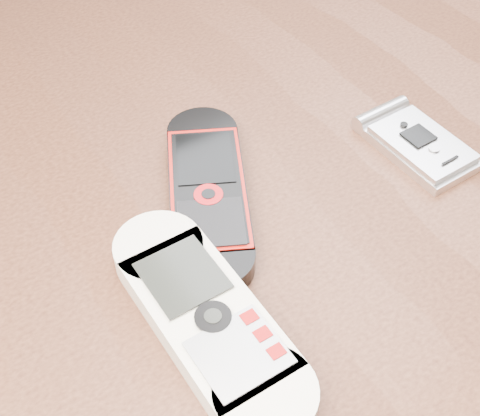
% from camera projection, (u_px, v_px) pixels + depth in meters
% --- Properties ---
extents(table, '(1.20, 0.80, 0.75)m').
position_uv_depth(table, '(235.00, 310.00, 0.53)').
color(table, black).
rests_on(table, ground).
extents(nokia_white, '(0.06, 0.17, 0.02)m').
position_uv_depth(nokia_white, '(207.00, 318.00, 0.39)').
color(nokia_white, white).
rests_on(nokia_white, table).
extents(nokia_black_red, '(0.12, 0.17, 0.02)m').
position_uv_depth(nokia_black_red, '(208.00, 192.00, 0.46)').
color(nokia_black_red, black).
rests_on(nokia_black_red, table).
extents(motorola_razr, '(0.05, 0.09, 0.01)m').
position_uv_depth(motorola_razr, '(419.00, 144.00, 0.49)').
color(motorola_razr, silver).
rests_on(motorola_razr, table).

